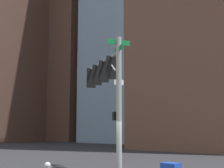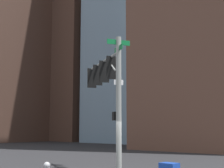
# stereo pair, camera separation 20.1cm
# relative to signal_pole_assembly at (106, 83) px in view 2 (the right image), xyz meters

# --- Properties ---
(signal_pole_assembly) EXTENTS (3.15, 5.08, 6.43)m
(signal_pole_assembly) POSITION_rel_signal_pole_assembly_xyz_m (0.00, 0.00, 0.00)
(signal_pole_assembly) COLOR gray
(signal_pole_assembly) RESTS_ON ground_plane
(building_brick_farside) EXTENTS (20.34, 15.12, 39.12)m
(building_brick_farside) POSITION_rel_signal_pole_assembly_xyz_m (-33.47, -35.88, 15.07)
(building_brick_farside) COLOR #4C3328
(building_brick_farside) RESTS_ON ground_plane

